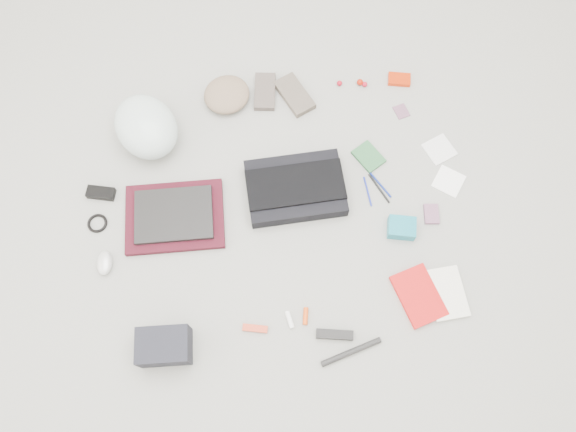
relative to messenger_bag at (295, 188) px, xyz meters
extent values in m
plane|color=gray|center=(-0.06, -0.12, -0.03)|extent=(4.00, 4.00, 0.00)
cube|color=black|center=(0.00, 0.00, 0.00)|extent=(0.42, 0.32, 0.07)
cube|color=black|center=(0.00, 0.00, 0.04)|extent=(0.42, 0.22, 0.01)
cube|color=#3C0C17|center=(-0.51, 0.00, -0.02)|extent=(0.44, 0.36, 0.03)
cube|color=black|center=(-0.51, 0.00, 0.01)|extent=(0.35, 0.28, 0.02)
ellipsoid|color=silver|center=(-0.55, 0.40, 0.06)|extent=(0.34, 0.38, 0.19)
ellipsoid|color=#7C6551|center=(-0.19, 0.51, 0.00)|extent=(0.27, 0.26, 0.07)
cube|color=#544A44|center=(-0.02, 0.50, -0.02)|extent=(0.14, 0.20, 0.03)
cube|color=brown|center=(0.11, 0.45, -0.02)|extent=(0.16, 0.22, 0.03)
cube|color=black|center=(-0.80, 0.18, -0.02)|extent=(0.13, 0.09, 0.03)
torus|color=black|center=(-0.83, 0.05, -0.03)|extent=(0.10, 0.10, 0.01)
ellipsoid|color=#B7B7B7|center=(-0.82, -0.13, -0.01)|extent=(0.08, 0.11, 0.04)
cube|color=black|center=(-0.63, -0.52, 0.03)|extent=(0.21, 0.17, 0.13)
cube|color=#BB371E|center=(-0.29, -0.52, -0.03)|extent=(0.10, 0.06, 0.02)
cylinder|color=white|center=(-0.15, -0.52, -0.02)|extent=(0.02, 0.07, 0.02)
cylinder|color=#D4450E|center=(-0.09, -0.52, -0.02)|extent=(0.04, 0.07, 0.02)
cube|color=black|center=(0.00, -0.62, -0.02)|extent=(0.15, 0.08, 0.03)
cylinder|color=black|center=(0.04, -0.70, -0.02)|extent=(0.24, 0.06, 0.02)
cube|color=red|center=(0.36, -0.55, -0.02)|extent=(0.18, 0.24, 0.02)
cube|color=silver|center=(0.47, -0.57, -0.02)|extent=(0.15, 0.21, 0.02)
cube|color=#275A32|center=(0.35, 0.08, -0.03)|extent=(0.14, 0.15, 0.01)
cylinder|color=#172598|center=(0.30, -0.07, -0.03)|extent=(0.01, 0.14, 0.01)
cylinder|color=black|center=(0.35, -0.07, -0.03)|extent=(0.05, 0.15, 0.01)
cylinder|color=navy|center=(0.36, -0.05, -0.03)|extent=(0.06, 0.14, 0.01)
cube|color=#137990|center=(0.38, -0.27, -0.01)|extent=(0.13, 0.12, 0.06)
cube|color=#845471|center=(0.52, -0.24, -0.03)|extent=(0.08, 0.10, 0.02)
cube|color=silver|center=(0.66, 0.04, -0.03)|extent=(0.14, 0.14, 0.01)
cube|color=white|center=(0.64, -0.11, -0.03)|extent=(0.16, 0.16, 0.01)
sphere|color=#A00C1C|center=(0.32, 0.46, -0.02)|extent=(0.03, 0.03, 0.02)
sphere|color=#9E1705|center=(0.41, 0.45, -0.02)|extent=(0.03, 0.03, 0.03)
sphere|color=#A81023|center=(0.43, 0.43, -0.02)|extent=(0.03, 0.03, 0.02)
cube|color=red|center=(0.59, 0.42, -0.02)|extent=(0.11, 0.09, 0.02)
cube|color=#784C64|center=(0.55, 0.26, -0.03)|extent=(0.07, 0.08, 0.00)
camera|label=1|loc=(-0.25, -0.89, 2.15)|focal=35.00mm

